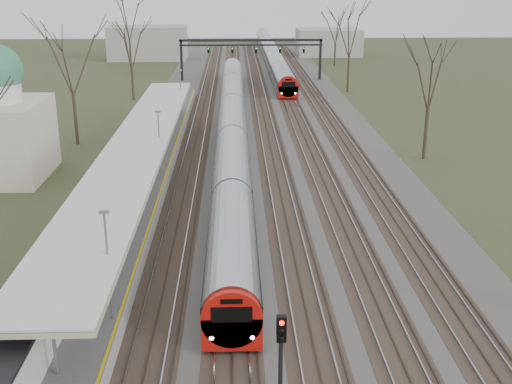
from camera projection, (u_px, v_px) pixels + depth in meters
track_bed at (259, 126)px, 67.21m from camera, size 24.00×160.00×0.22m
platform at (149, 172)px, 50.23m from camera, size 3.50×69.00×1.00m
canopy at (138, 144)px, 44.85m from camera, size 4.10×50.00×3.11m
signal_gantry at (251, 47)px, 93.99m from camera, size 21.00×0.59×6.08m
tree_west_far at (70, 58)px, 57.45m from camera, size 5.50×5.50×11.33m
tree_east_far at (431, 75)px, 53.02m from camera, size 5.00×5.00×10.30m
train_near at (232, 124)px, 61.75m from camera, size 2.62×75.21×3.05m
train_far at (271, 53)px, 115.47m from camera, size 2.62×75.21×3.05m
signal_post at (281, 349)px, 22.58m from camera, size 0.35×0.45×4.10m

